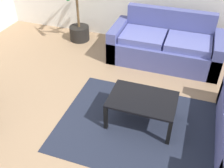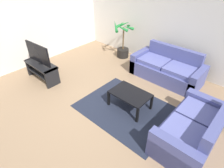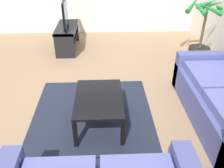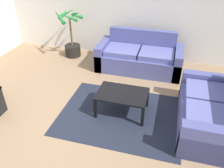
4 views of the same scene
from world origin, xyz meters
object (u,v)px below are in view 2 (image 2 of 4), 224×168
at_px(tv, 38,54).
at_px(coffee_table, 130,95).
at_px(potted_palm, 123,44).
at_px(couch_main, 167,69).
at_px(tv_stand, 42,69).
at_px(couch_loveseat, 192,130).

relative_size(tv, coffee_table, 1.09).
distance_m(tv, potted_palm, 2.85).
height_order(couch_main, tv_stand, couch_main).
relative_size(couch_main, potted_palm, 1.58).
xyz_separation_m(tv_stand, coffee_table, (2.65, 0.72, 0.03)).
height_order(couch_loveseat, potted_palm, potted_palm).
distance_m(couch_main, tv, 3.67).
xyz_separation_m(couch_loveseat, tv, (-4.15, -0.72, 0.53)).
bearing_deg(couch_main, coffee_table, -90.49).
distance_m(tv_stand, potted_palm, 2.84).
distance_m(tv, coffee_table, 2.79).
bearing_deg(couch_loveseat, potted_palm, 149.29).
height_order(tv, coffee_table, tv).
xyz_separation_m(tv, coffee_table, (2.66, 0.72, -0.46)).
xyz_separation_m(coffee_table, potted_palm, (-1.87, 2.00, 0.11)).
bearing_deg(coffee_table, potted_palm, 133.04).
distance_m(couch_loveseat, tv_stand, 4.21).
xyz_separation_m(couch_loveseat, coffee_table, (-1.49, -0.00, 0.07)).
distance_m(couch_main, tv_stand, 3.64).
bearing_deg(tv_stand, couch_main, 42.75).
bearing_deg(couch_main, potted_palm, 172.29).
relative_size(couch_loveseat, tv, 1.73).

